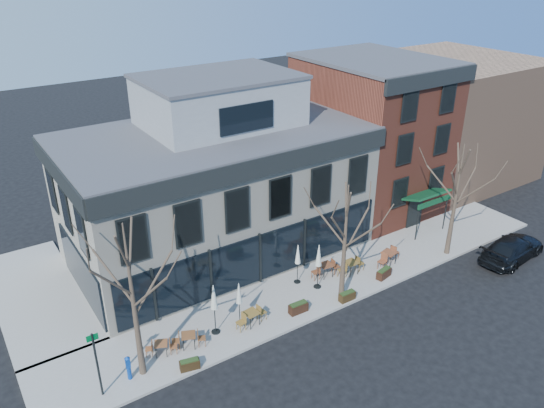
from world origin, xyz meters
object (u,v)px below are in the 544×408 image
cafe_set_0 (161,347)px  parked_sedan (512,248)px  call_box (128,367)px  umbrella_0 (214,300)px

cafe_set_0 → parked_sedan: bearing=-10.1°
parked_sedan → call_box: (-24.16, 3.27, 0.07)m
parked_sedan → umbrella_0: 19.77m
call_box → cafe_set_0: size_ratio=0.83×
parked_sedan → cafe_set_0: (-22.28, 3.99, -0.20)m
call_box → umbrella_0: umbrella_0 is taller
parked_sedan → cafe_set_0: 22.63m
cafe_set_0 → umbrella_0: bearing=-0.3°
call_box → cafe_set_0: bearing=20.9°
call_box → parked_sedan: bearing=-7.7°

